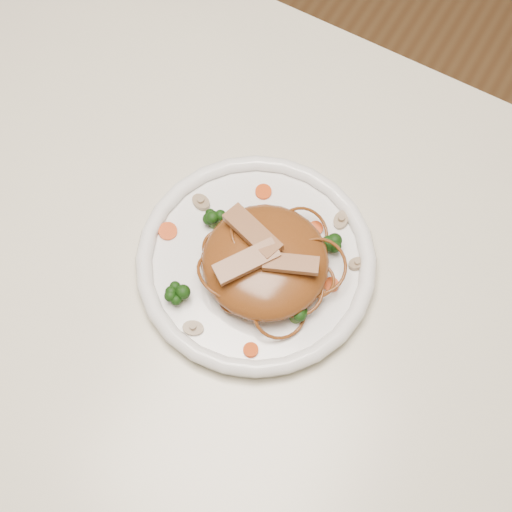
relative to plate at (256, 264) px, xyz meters
The scene contains 20 objects.
ground 0.76m from the plate, 156.89° to the right, with size 4.00×4.00×0.00m, color brown.
table 0.12m from the plate, 156.89° to the right, with size 1.20×0.80×0.75m.
plate is the anchor object (origin of this frame).
noodle_mound 0.04m from the plate, 19.43° to the right, with size 0.15×0.15×0.05m, color brown.
chicken_a 0.08m from the plate, ahead, with size 0.06×0.02×0.01m, color #A0704B.
chicken_b 0.07m from the plate, 142.35° to the left, with size 0.08×0.02×0.01m, color #A0704B.
chicken_c 0.07m from the plate, 80.81° to the right, with size 0.07×0.02×0.01m, color #A0704B.
broccoli_0 0.10m from the plate, 40.75° to the left, with size 0.03×0.03×0.03m, color #16370B, non-canonical shape.
broccoli_1 0.07m from the plate, 166.04° to the left, with size 0.03×0.03×0.03m, color #16370B, non-canonical shape.
broccoli_2 0.10m from the plate, 122.32° to the right, with size 0.02×0.02×0.03m, color #16370B, non-canonical shape.
broccoli_3 0.09m from the plate, 27.57° to the right, with size 0.03×0.03×0.03m, color #16370B, non-canonical shape.
carrot_0 0.08m from the plate, 60.43° to the left, with size 0.02×0.02×0.01m, color red.
carrot_1 0.11m from the plate, 169.53° to the right, with size 0.02×0.02×0.01m, color red.
carrot_2 0.09m from the plate, 10.42° to the left, with size 0.02×0.02×0.01m, color red.
carrot_3 0.09m from the plate, 114.52° to the left, with size 0.02×0.02×0.01m, color red.
carrot_4 0.11m from the plate, 62.90° to the right, with size 0.02×0.02×0.01m, color red.
mushroom_0 0.11m from the plate, 99.99° to the right, with size 0.02×0.02×0.01m, color tan.
mushroom_1 0.12m from the plate, 27.71° to the left, with size 0.02×0.02×0.01m, color tan.
mushroom_2 0.10m from the plate, 161.16° to the left, with size 0.03×0.03×0.01m, color tan.
mushroom_3 0.12m from the plate, 57.17° to the left, with size 0.02×0.02×0.01m, color tan.
Camera 1 is at (0.23, -0.28, 1.56)m, focal length 51.57 mm.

